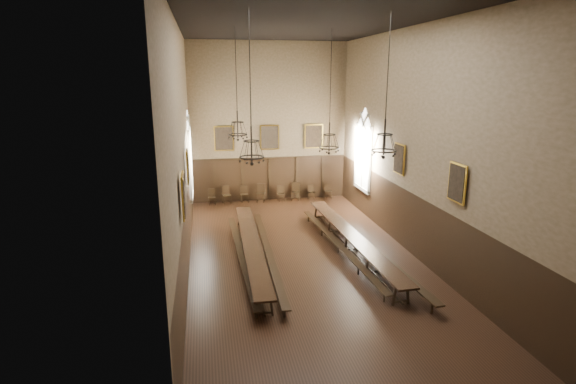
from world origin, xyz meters
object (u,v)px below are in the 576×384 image
object	(u,v)px
table_left	(251,251)
chair_0	(212,200)
bench_left_inner	(268,254)
bench_left_outer	(241,257)
chair_1	(227,198)
bench_right_outer	(366,247)
chair_2	(244,197)
chair_3	(261,197)
bench_right_inner	(338,247)
chair_5	(295,195)
chandelier_back_right	(329,140)
chandelier_front_left	(251,147)
chair_4	(281,196)
chair_6	(311,195)
table_right	(351,243)
chandelier_front_right	(384,142)
chair_7	(328,194)
chandelier_back_left	(238,127)

from	to	relation	value
table_left	chair_0	size ratio (longest dim) A/B	11.06
bench_left_inner	bench_left_outer	bearing A→B (deg)	-175.08
chair_1	bench_right_outer	bearing A→B (deg)	-72.98
bench_left_outer	chair_2	size ratio (longest dim) A/B	9.54
table_left	chair_3	world-z (taller)	chair_3
bench_right_inner	chair_2	xyz separation A→B (m)	(-3.08, 8.46, 0.02)
bench_right_outer	chair_5	xyz separation A→B (m)	(-1.18, 8.70, 0.00)
chandelier_back_right	bench_right_outer	bearing A→B (deg)	-69.35
chandelier_front_left	chair_4	bearing A→B (deg)	75.86
table_left	bench_right_inner	size ratio (longest dim) A/B	1.05
bench_right_outer	chair_6	world-z (taller)	chair_6
chair_3	chair_4	xyz separation A→B (m)	(1.20, -0.04, -0.05)
table_left	table_right	xyz separation A→B (m)	(4.15, 0.05, 0.01)
table_left	chandelier_front_right	xyz separation A→B (m)	(4.13, -2.87, 4.64)
chair_5	chandelier_front_left	size ratio (longest dim) A/B	0.23
bench_right_outer	chair_7	distance (m)	8.73
table_left	chair_0	world-z (taller)	chair_0
bench_left_inner	chair_4	distance (m)	8.78
chair_6	chandelier_front_left	xyz separation A→B (m)	(-4.70, -11.43, 4.74)
bench_right_inner	chair_7	bearing A→B (deg)	77.17
chandelier_back_left	chair_3	bearing A→B (deg)	75.08
table_left	chair_4	bearing A→B (deg)	72.49
chandelier_back_right	chair_2	bearing A→B (deg)	117.29
chandelier_back_left	chair_5	bearing A→B (deg)	59.54
bench_right_outer	chandelier_front_right	xyz separation A→B (m)	(-0.55, -2.60, 4.71)
bench_left_inner	chair_7	distance (m)	9.86
bench_left_outer	chair_7	size ratio (longest dim) A/B	10.11
bench_right_outer	bench_left_inner	bearing A→B (deg)	178.50
bench_right_outer	chair_0	distance (m)	10.55
chandelier_front_left	chandelier_front_right	bearing A→B (deg)	2.05
chair_4	chandelier_back_right	bearing A→B (deg)	-84.57
chair_7	chair_2	bearing A→B (deg)	-178.85
chair_1	chandelier_front_right	bearing A→B (deg)	-81.47
chandelier_back_right	bench_left_inner	bearing A→B (deg)	-142.11
chair_6	chair_7	size ratio (longest dim) A/B	0.94
table_right	chandelier_back_right	size ratio (longest dim) A/B	1.98
chair_2	chandelier_back_left	xyz separation A→B (m)	(-0.77, -6.47, 4.76)
chandelier_front_left	chair_6	bearing A→B (deg)	67.67
table_right	chair_2	size ratio (longest dim) A/B	10.46
chair_3	table_left	bearing A→B (deg)	-86.43
chandelier_back_right	chandelier_front_left	bearing A→B (deg)	-126.95
chandelier_front_left	chandelier_front_right	xyz separation A→B (m)	(4.36, 0.16, 0.02)
bench_left_outer	bench_right_inner	distance (m)	4.02
chair_1	chair_4	world-z (taller)	chair_1
table_left	bench_right_outer	distance (m)	4.69
chair_0	chandelier_front_right	distance (m)	13.39
chair_3	bench_right_outer	bearing A→B (deg)	-56.27
chair_3	chair_7	distance (m)	4.05
chair_5	chair_0	bearing A→B (deg)	-161.84
chair_6	chandelier_front_left	distance (m)	13.24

